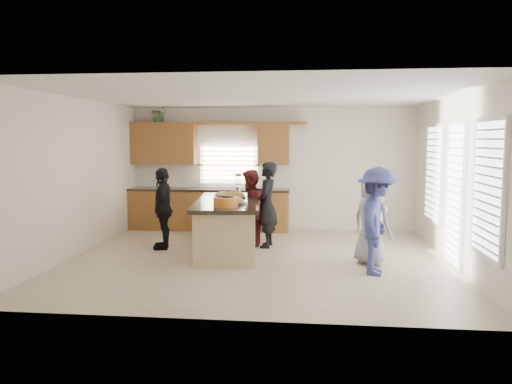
# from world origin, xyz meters

# --- Properties ---
(floor) EXTENTS (6.50, 6.50, 0.00)m
(floor) POSITION_xyz_m (0.00, 0.00, 0.00)
(floor) COLOR beige
(floor) RESTS_ON ground
(room_shell) EXTENTS (6.52, 6.02, 2.81)m
(room_shell) POSITION_xyz_m (0.00, 0.00, 1.90)
(room_shell) COLOR silver
(room_shell) RESTS_ON ground
(back_cabinetry) EXTENTS (4.08, 0.66, 2.46)m
(back_cabinetry) POSITION_xyz_m (-1.47, 2.73, 0.91)
(back_cabinetry) COLOR brown
(back_cabinetry) RESTS_ON ground
(right_wall_glazing) EXTENTS (0.06, 4.00, 2.25)m
(right_wall_glazing) POSITION_xyz_m (3.22, -0.13, 1.34)
(right_wall_glazing) COLOR white
(right_wall_glazing) RESTS_ON ground
(island) EXTENTS (1.42, 2.81, 0.95)m
(island) POSITION_xyz_m (-0.62, 0.55, 0.45)
(island) COLOR #CFB681
(island) RESTS_ON ground
(platter_front) EXTENTS (0.48, 0.48, 0.19)m
(platter_front) POSITION_xyz_m (-0.47, 0.08, 0.98)
(platter_front) COLOR black
(platter_front) RESTS_ON island
(platter_mid) EXTENTS (0.48, 0.48, 0.19)m
(platter_mid) POSITION_xyz_m (-0.58, 0.95, 0.98)
(platter_mid) COLOR black
(platter_mid) RESTS_ON island
(platter_back) EXTENTS (0.34, 0.34, 0.14)m
(platter_back) POSITION_xyz_m (-0.84, 1.19, 0.98)
(platter_back) COLOR black
(platter_back) RESTS_ON island
(salad_bowl) EXTENTS (0.41, 0.41, 0.17)m
(salad_bowl) POSITION_xyz_m (-0.51, -0.36, 1.04)
(salad_bowl) COLOR orange
(salad_bowl) RESTS_ON island
(clear_cup) EXTENTS (0.09, 0.09, 0.11)m
(clear_cup) POSITION_xyz_m (-0.17, -0.48, 1.01)
(clear_cup) COLOR white
(clear_cup) RESTS_ON island
(plate_stack) EXTENTS (0.20, 0.20, 0.05)m
(plate_stack) POSITION_xyz_m (-0.78, 1.34, 0.98)
(plate_stack) COLOR #B089C7
(plate_stack) RESTS_ON island
(flower_vase) EXTENTS (0.14, 0.14, 0.42)m
(flower_vase) POSITION_xyz_m (-0.58, 1.61, 1.18)
(flower_vase) COLOR silver
(flower_vase) RESTS_ON island
(potted_plant) EXTENTS (0.48, 0.45, 0.43)m
(potted_plant) POSITION_xyz_m (-2.60, 2.82, 2.62)
(potted_plant) COLOR #2E6E2C
(potted_plant) RESTS_ON back_cabinetry
(woman_left_back) EXTENTS (0.41, 0.61, 1.64)m
(woman_left_back) POSITION_xyz_m (0.06, 0.97, 0.82)
(woman_left_back) COLOR black
(woman_left_back) RESTS_ON ground
(woman_left_mid) EXTENTS (0.60, 0.75, 1.49)m
(woman_left_mid) POSITION_xyz_m (-0.27, 1.00, 0.74)
(woman_left_mid) COLOR maroon
(woman_left_mid) RESTS_ON ground
(woman_left_front) EXTENTS (0.54, 0.96, 1.54)m
(woman_left_front) POSITION_xyz_m (-1.88, 0.62, 0.77)
(woman_left_front) COLOR black
(woman_left_front) RESTS_ON ground
(woman_right_back) EXTENTS (0.83, 1.18, 1.65)m
(woman_right_back) POSITION_xyz_m (1.90, -0.79, 0.83)
(woman_right_back) COLOR #393E7D
(woman_right_back) RESTS_ON ground
(woman_right_front) EXTENTS (0.84, 0.84, 1.47)m
(woman_right_front) POSITION_xyz_m (1.89, -0.18, 0.74)
(woman_right_front) COLOR gray
(woman_right_front) RESTS_ON ground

